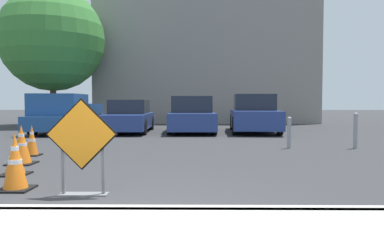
% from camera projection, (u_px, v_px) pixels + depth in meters
% --- Properties ---
extents(ground_plane, '(96.00, 96.00, 0.00)m').
position_uv_depth(ground_plane, '(173.00, 136.00, 14.05)').
color(ground_plane, '#333335').
extents(curb_lip, '(24.58, 0.20, 0.14)m').
position_uv_depth(curb_lip, '(118.00, 213.00, 4.05)').
color(curb_lip, '#ADAAA3').
rests_on(curb_lip, ground_plane).
extents(road_closed_sign, '(0.97, 0.20, 1.33)m').
position_uv_depth(road_closed_sign, '(82.00, 144.00, 5.06)').
color(road_closed_sign, black).
rests_on(road_closed_sign, ground_plane).
extents(traffic_cone_nearest, '(0.46, 0.46, 0.83)m').
position_uv_depth(traffic_cone_nearest, '(15.00, 162.00, 5.42)').
color(traffic_cone_nearest, black).
rests_on(traffic_cone_nearest, ground_plane).
extents(traffic_cone_second, '(0.46, 0.46, 0.61)m').
position_uv_depth(traffic_cone_second, '(15.00, 158.00, 6.54)').
color(traffic_cone_second, black).
rests_on(traffic_cone_second, ground_plane).
extents(traffic_cone_third, '(0.52, 0.52, 0.81)m').
position_uv_depth(traffic_cone_third, '(21.00, 145.00, 7.69)').
color(traffic_cone_third, black).
rests_on(traffic_cone_third, ground_plane).
extents(traffic_cone_fourth, '(0.38, 0.38, 0.73)m').
position_uv_depth(traffic_cone_fourth, '(32.00, 141.00, 8.92)').
color(traffic_cone_fourth, black).
rests_on(traffic_cone_fourth, ground_plane).
extents(pickup_truck, '(2.18, 5.46, 1.60)m').
position_uv_depth(pickup_truck, '(66.00, 115.00, 15.73)').
color(pickup_truck, navy).
rests_on(pickup_truck, ground_plane).
extents(parked_car_nearest, '(1.83, 4.55, 1.37)m').
position_uv_depth(parked_car_nearest, '(129.00, 117.00, 15.94)').
color(parked_car_nearest, navy).
rests_on(parked_car_nearest, ground_plane).
extents(parked_car_second, '(2.01, 4.08, 1.52)m').
position_uv_depth(parked_car_second, '(192.00, 116.00, 15.76)').
color(parked_car_second, navy).
rests_on(parked_car_second, ground_plane).
extents(parked_car_third, '(2.16, 4.69, 1.61)m').
position_uv_depth(parked_car_third, '(254.00, 115.00, 15.94)').
color(parked_car_third, navy).
rests_on(parked_car_third, ground_plane).
extents(bollard_nearest, '(0.12, 0.12, 0.88)m').
position_uv_depth(bollard_nearest, '(289.00, 132.00, 10.30)').
color(bollard_nearest, gray).
rests_on(bollard_nearest, ground_plane).
extents(bollard_second, '(0.12, 0.12, 0.99)m').
position_uv_depth(bollard_second, '(356.00, 130.00, 10.28)').
color(bollard_second, gray).
rests_on(bollard_second, ground_plane).
extents(building_facade_backdrop, '(13.47, 5.00, 7.88)m').
position_uv_depth(building_facade_backdrop, '(206.00, 61.00, 24.23)').
color(building_facade_backdrop, gray).
rests_on(building_facade_backdrop, ground_plane).
extents(street_tree_behind_lot, '(5.55, 5.55, 7.43)m').
position_uv_depth(street_tree_behind_lot, '(52.00, 39.00, 20.09)').
color(street_tree_behind_lot, '#513823').
rests_on(street_tree_behind_lot, ground_plane).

